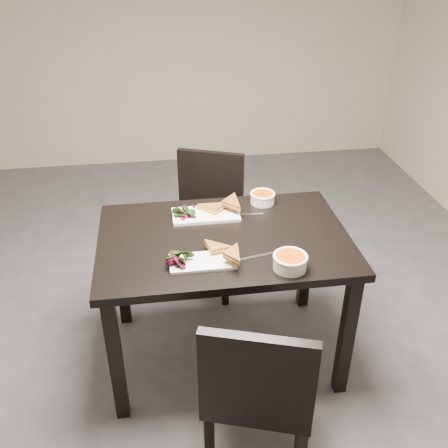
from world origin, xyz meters
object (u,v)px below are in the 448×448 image
Objects in this scene: table at (224,254)px; plate_far at (206,215)px; soup_bowl_near at (290,261)px; soup_bowl_far at (263,197)px; plate_near at (202,262)px; chair_far at (207,213)px; chair_near at (259,388)px.

plate_far is (-0.06, 0.21, 0.11)m from table.
soup_bowl_far is at bearing 89.28° from soup_bowl_near.
plate_near is 0.64m from soup_bowl_far.
chair_far is 1.09m from soup_bowl_near.
chair_near is 1.41m from chair_far.
chair_near is 0.95m from plate_far.
plate_near is (-0.16, 0.49, 0.27)m from chair_near.
soup_bowl_far is at bearing -35.68° from chair_far.
soup_bowl_far reaches higher than table.
table is 7.89× the size of soup_bowl_near.
chair_far reaches higher than soup_bowl_near.
chair_near reaches higher than plate_near.
table is 8.97× the size of soup_bowl_far.
soup_bowl_near is (0.37, -0.09, 0.03)m from plate_near.
chair_near reaches higher than table.
plate_far is at bearing 114.43° from chair_near.
soup_bowl_far is at bearing 17.66° from plate_far.
chair_far is 6.35× the size of soup_bowl_far.
soup_bowl_near is 1.14× the size of soup_bowl_far.
plate_far is 0.33m from soup_bowl_far.
chair_far is 5.59× the size of soup_bowl_near.
plate_far is (-0.06, -0.51, 0.27)m from chair_far.
chair_near is 5.59× the size of soup_bowl_near.
chair_far is at bearing 104.01° from soup_bowl_near.
soup_bowl_near is 0.59m from plate_far.
table is 3.53× the size of plate_far.
plate_far is at bearing -74.99° from chair_far.
soup_bowl_far is (0.25, 0.31, 0.13)m from table.
soup_bowl_far is (0.01, 0.61, -0.00)m from soup_bowl_near.
soup_bowl_far is (0.32, 0.10, 0.03)m from plate_far.
chair_near and chair_far have the same top height.
chair_near is at bearing -66.73° from chair_far.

